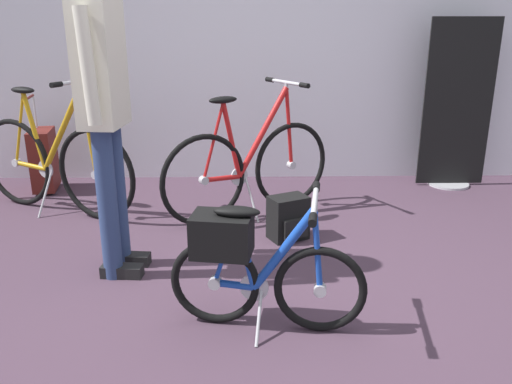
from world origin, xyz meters
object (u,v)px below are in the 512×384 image
(folding_bike_foreground, at_px, (251,262))
(display_bike_left, at_px, (250,167))
(backpack_on_floor, at_px, (288,218))
(rolling_suitcase, at_px, (44,159))
(floor_banner_stand, at_px, (457,114))
(display_bike_right, at_px, (54,163))
(visitor_near_wall, at_px, (103,93))

(folding_bike_foreground, xyz_separation_m, display_bike_left, (0.00, 1.54, 0.04))
(folding_bike_foreground, bearing_deg, backpack_on_floor, 76.09)
(display_bike_left, bearing_deg, rolling_suitcase, 160.38)
(floor_banner_stand, bearing_deg, folding_bike_foreground, -128.71)
(display_bike_right, distance_m, rolling_suitcase, 0.63)
(display_bike_right, relative_size, visitor_near_wall, 0.76)
(folding_bike_foreground, distance_m, rolling_suitcase, 2.82)
(floor_banner_stand, height_order, folding_bike_foreground, floor_banner_stand)
(backpack_on_floor, bearing_deg, visitor_near_wall, -156.40)
(folding_bike_foreground, relative_size, display_bike_right, 0.68)
(backpack_on_floor, bearing_deg, folding_bike_foreground, -103.91)
(floor_banner_stand, distance_m, visitor_near_wall, 3.12)
(folding_bike_foreground, relative_size, visitor_near_wall, 0.52)
(visitor_near_wall, distance_m, backpack_on_floor, 1.47)
(visitor_near_wall, bearing_deg, rolling_suitcase, 122.28)
(display_bike_left, relative_size, rolling_suitcase, 1.52)
(floor_banner_stand, xyz_separation_m, backpack_on_floor, (-1.56, -1.20, -0.50))
(display_bike_left, height_order, backpack_on_floor, display_bike_left)
(display_bike_right, distance_m, visitor_near_wall, 1.41)
(display_bike_left, relative_size, visitor_near_wall, 0.70)
(display_bike_left, distance_m, visitor_near_wall, 1.40)
(display_bike_left, bearing_deg, folding_bike_foreground, -90.16)
(floor_banner_stand, xyz_separation_m, visitor_near_wall, (-2.61, -1.66, 0.41))
(display_bike_left, distance_m, backpack_on_floor, 0.59)
(floor_banner_stand, bearing_deg, visitor_near_wall, -147.52)
(folding_bike_foreground, distance_m, display_bike_right, 2.21)
(rolling_suitcase, bearing_deg, backpack_on_floor, -28.44)
(rolling_suitcase, distance_m, backpack_on_floor, 2.33)
(visitor_near_wall, relative_size, rolling_suitcase, 2.18)
(visitor_near_wall, height_order, rolling_suitcase, visitor_near_wall)
(floor_banner_stand, height_order, rolling_suitcase, floor_banner_stand)
(rolling_suitcase, bearing_deg, display_bike_right, -61.79)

